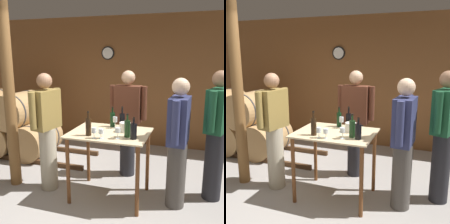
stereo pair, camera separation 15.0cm
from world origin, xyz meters
The scene contains 19 objects.
ground_plane centered at (0.00, 0.00, 0.00)m, with size 14.00×14.00×0.00m, color #9E9993.
back_wall centered at (0.00, 2.70, 1.35)m, with size 8.40×0.08×2.70m.
barrel_rack centered at (-2.40, 1.40, 0.54)m, with size 3.60×0.88×1.23m.
tasting_table centered at (0.09, 0.42, 0.75)m, with size 1.03×0.78×0.92m.
wooden_post centered at (-1.38, 0.33, 1.35)m, with size 0.16×0.16×2.70m.
wine_bottle_far_left centered at (-0.12, 0.20, 1.04)m, with size 0.07×0.07×0.31m.
wine_bottle_left centered at (0.04, 0.70, 1.03)m, with size 0.07×0.07×0.28m.
wine_bottle_center centered at (0.19, 0.68, 1.03)m, with size 0.07×0.07×0.30m.
wine_bottle_right centered at (0.36, 0.29, 1.03)m, with size 0.07×0.07×0.30m.
wine_bottle_far_right centered at (0.45, 0.24, 1.02)m, with size 0.08×0.08×0.27m.
wine_glass_near_left centered at (-0.01, 0.12, 1.02)m, with size 0.06×0.06×0.13m.
wine_glass_near_center centered at (0.07, 0.14, 1.01)m, with size 0.06×0.06×0.12m.
wine_glass_near_right centered at (0.10, 0.63, 1.04)m, with size 0.06×0.06×0.16m.
wine_glass_far_side centered at (0.27, 0.19, 1.03)m, with size 0.07×0.07×0.14m.
ice_bucket centered at (0.27, 0.50, 0.98)m, with size 0.15×0.15×0.13m.
person_host centered at (1.42, 0.80, 0.92)m, with size 0.34×0.56×1.73m.
person_visitor_with_scarf centered at (0.14, 1.16, 0.89)m, with size 0.59×0.24×1.68m.
person_visitor_bearded centered at (-0.82, 0.37, 0.89)m, with size 0.29×0.58×1.67m.
person_visitor_near_door centered at (0.96, 0.46, 0.87)m, with size 0.25×0.59×1.65m.
Camera 1 is at (1.14, -2.70, 1.92)m, focal length 42.00 mm.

